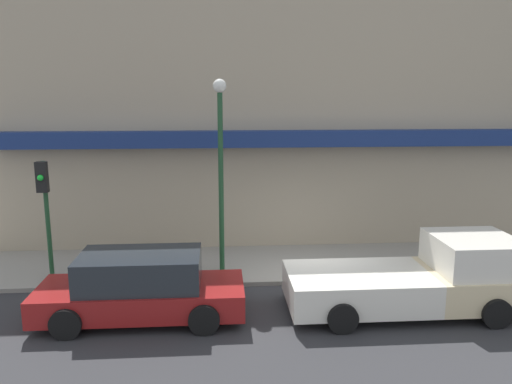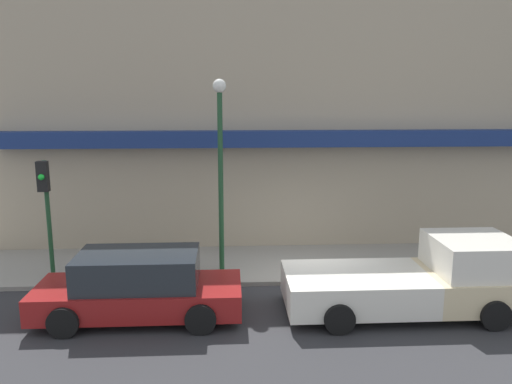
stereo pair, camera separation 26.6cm
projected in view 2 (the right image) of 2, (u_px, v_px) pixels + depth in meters
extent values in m
plane|color=#2D2D30|center=(305.00, 285.00, 13.41)|extent=(80.00, 80.00, 0.00)
cube|color=gray|center=(297.00, 263.00, 14.99)|extent=(36.00, 3.24, 0.12)
cube|color=tan|center=(287.00, 113.00, 17.20)|extent=(19.80, 3.00, 8.83)
cube|color=navy|center=(293.00, 139.00, 15.58)|extent=(18.22, 0.60, 0.50)
cube|color=beige|center=(471.00, 286.00, 11.80)|extent=(2.21, 2.08, 0.75)
cube|color=silver|center=(473.00, 255.00, 11.65)|extent=(1.88, 1.91, 0.79)
cube|color=silver|center=(356.00, 288.00, 11.65)|extent=(3.31, 2.08, 0.75)
cylinder|color=black|center=(453.00, 280.00, 12.87)|extent=(0.67, 0.22, 0.67)
cylinder|color=black|center=(495.00, 315.00, 10.83)|extent=(0.67, 0.22, 0.67)
cylinder|color=black|center=(321.00, 283.00, 12.69)|extent=(0.67, 0.22, 0.67)
cylinder|color=black|center=(339.00, 319.00, 10.65)|extent=(0.67, 0.22, 0.67)
cube|color=maroon|center=(139.00, 297.00, 11.40)|extent=(4.64, 1.77, 0.60)
cube|color=#23282D|center=(138.00, 269.00, 11.28)|extent=(2.69, 1.59, 0.74)
cylinder|color=black|center=(204.00, 288.00, 12.38)|extent=(0.67, 0.22, 0.67)
cylinder|color=black|center=(201.00, 319.00, 10.65)|extent=(0.67, 0.22, 0.67)
cylinder|color=black|center=(87.00, 290.00, 12.23)|extent=(0.67, 0.22, 0.67)
cylinder|color=black|center=(63.00, 322.00, 10.49)|extent=(0.67, 0.22, 0.67)
cylinder|color=yellow|center=(186.00, 263.00, 14.04)|extent=(0.17, 0.17, 0.50)
sphere|color=yellow|center=(185.00, 253.00, 13.97)|extent=(0.16, 0.16, 0.16)
cylinder|color=#1E4728|center=(221.00, 185.00, 13.72)|extent=(0.14, 0.14, 4.97)
sphere|color=silver|center=(219.00, 86.00, 13.20)|extent=(0.36, 0.36, 0.36)
cylinder|color=#1E4728|center=(49.00, 220.00, 13.42)|extent=(0.12, 0.12, 3.22)
cube|color=black|center=(43.00, 176.00, 13.03)|extent=(0.28, 0.20, 0.80)
sphere|color=green|center=(41.00, 177.00, 12.91)|extent=(0.16, 0.16, 0.16)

